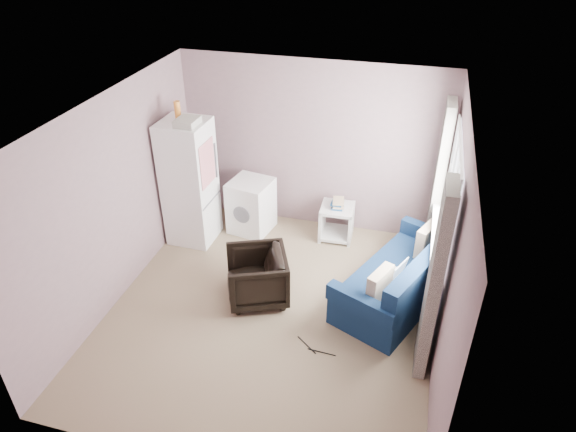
# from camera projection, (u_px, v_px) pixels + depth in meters

# --- Properties ---
(room) EXTENTS (3.84, 4.24, 2.54)m
(room) POSITION_uv_depth(u_px,v_px,m) (271.00, 224.00, 5.58)
(room) COLOR #8E785D
(room) RESTS_ON ground
(armchair) EXTENTS (0.89, 0.91, 0.73)m
(armchair) POSITION_uv_depth(u_px,v_px,m) (257.00, 274.00, 6.25)
(armchair) COLOR black
(armchair) RESTS_ON ground
(fridge) EXTENTS (0.65, 0.63, 2.05)m
(fridge) POSITION_uv_depth(u_px,v_px,m) (190.00, 182.00, 7.12)
(fridge) COLOR white
(fridge) RESTS_ON ground
(washing_machine) EXTENTS (0.66, 0.66, 0.80)m
(washing_machine) POSITION_uv_depth(u_px,v_px,m) (251.00, 205.00, 7.56)
(washing_machine) COLOR white
(washing_machine) RESTS_ON ground
(side_table) EXTENTS (0.49, 0.49, 0.64)m
(side_table) POSITION_uv_depth(u_px,v_px,m) (337.00, 220.00, 7.43)
(side_table) COLOR silver
(side_table) RESTS_ON ground
(sofa) EXTENTS (1.54, 2.06, 0.84)m
(sofa) POSITION_uv_depth(u_px,v_px,m) (402.00, 281.00, 6.24)
(sofa) COLOR navy
(sofa) RESTS_ON ground
(window_dressing) EXTENTS (0.17, 2.62, 2.18)m
(window_dressing) POSITION_uv_depth(u_px,v_px,m) (437.00, 225.00, 5.84)
(window_dressing) COLOR white
(window_dressing) RESTS_ON ground
(floor_cables) EXTENTS (0.48, 0.21, 0.01)m
(floor_cables) POSITION_uv_depth(u_px,v_px,m) (314.00, 349.00, 5.70)
(floor_cables) COLOR black
(floor_cables) RESTS_ON ground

